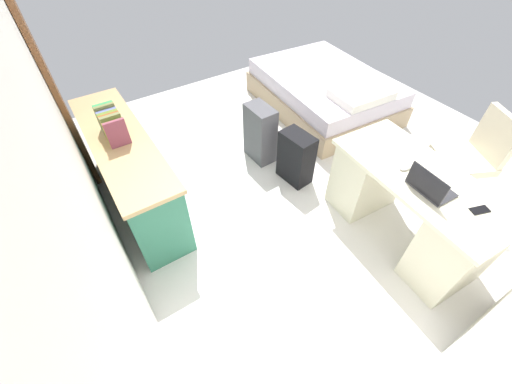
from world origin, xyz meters
name	(u,v)px	position (x,y,z in m)	size (l,w,h in m)	color
ground_plane	(306,172)	(0.00, 0.00, 0.00)	(5.17, 5.17, 0.00)	silver
wall_back	(59,144)	(0.00, 2.09, 1.30)	(4.17, 0.10, 2.59)	silver
door_wooden	(50,80)	(1.54, 2.01, 1.02)	(0.88, 0.05, 2.04)	brown
desk	(408,206)	(-1.12, -0.16, 0.39)	(1.48, 0.76, 0.75)	beige
office_chair	(467,162)	(-1.07, -1.08, 0.42)	(0.61, 0.61, 0.94)	black
credenza	(131,172)	(0.62, 1.70, 0.40)	(1.80, 0.48, 0.79)	#2D7056
bed	(324,92)	(0.94, -1.06, 0.24)	(2.00, 1.54, 0.58)	tan
suitcase_black	(296,158)	(0.01, 0.17, 0.29)	(0.36, 0.22, 0.58)	black
suitcase_spare_grey	(260,134)	(0.52, 0.28, 0.33)	(0.36, 0.22, 0.66)	#4C4C51
laptop	(429,186)	(-1.24, -0.05, 0.80)	(0.32, 0.24, 0.21)	#333338
computer_mouse	(405,167)	(-0.98, -0.11, 0.77)	(0.06, 0.10, 0.03)	white
cell_phone_near_laptop	(480,210)	(-1.57, -0.20, 0.76)	(0.07, 0.14, 0.01)	black
book_row	(112,125)	(0.67, 1.71, 0.90)	(0.35, 0.17, 0.24)	brown
figurine_small	(103,112)	(1.01, 1.71, 0.84)	(0.08, 0.08, 0.11)	gold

